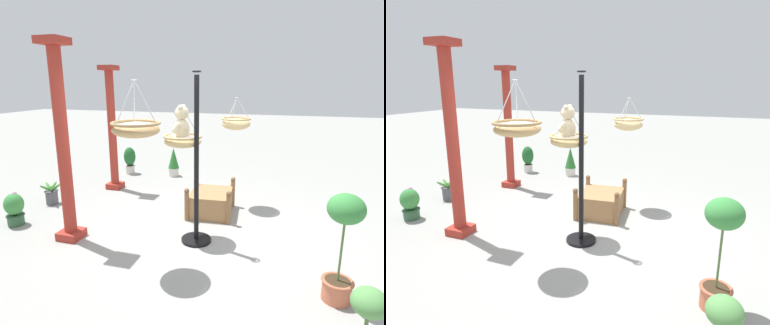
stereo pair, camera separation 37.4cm
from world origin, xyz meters
The scene contains 14 objects.
ground_plane centered at (0.00, 0.00, 0.00)m, with size 40.00×40.00×0.00m, color gray.
display_pole_central centered at (-0.19, -0.03, 0.76)m, with size 0.44×0.44×2.43m.
hanging_basket_with_teddy centered at (-0.04, 0.22, 1.47)m, with size 0.57×0.57×0.58m.
teddy_bear centered at (-0.04, 0.25, 1.69)m, with size 0.35×0.31×0.51m.
hanging_basket_left_high centered at (-0.99, 0.48, 1.76)m, with size 0.59×0.59×0.66m.
hanging_basket_right_low centered at (1.45, -0.31, 1.57)m, with size 0.54×0.54×0.58m.
greenhouse_pillar_left centered at (1.68, 2.38, 1.27)m, with size 0.33×0.33×2.63m.
greenhouse_pillar_right centered at (-0.63, 1.80, 1.38)m, with size 0.35×0.35×2.87m.
wooden_planter_box centered at (0.91, 0.01, 0.22)m, with size 0.96×0.85×0.57m.
potted_plant_fern_front centered at (-0.50, 2.98, 0.28)m, with size 0.31×0.31×0.56m.
potted_plant_flowering_red centered at (-1.05, -1.83, 0.70)m, with size 0.37×0.37×1.21m.
potted_plant_tall_leafy centered at (2.97, 1.46, 0.36)m, with size 0.28×0.28×0.72m.
potted_plant_bushy_green centered at (2.87, 2.62, 0.37)m, with size 0.30×0.30×0.69m.
potted_plant_small_succulent centered at (0.47, 3.05, 0.18)m, with size 0.38×0.40×0.42m.
Camera 2 is at (-4.26, -1.56, 2.27)m, focal length 30.11 mm.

